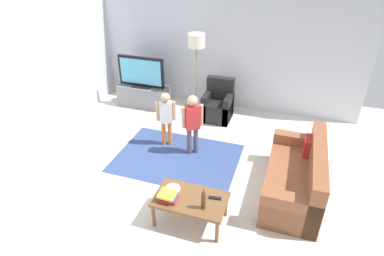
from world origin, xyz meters
The scene contains 16 objects.
ground centered at (0.00, 0.00, 0.00)m, with size 7.80×7.80×0.00m, color beige.
wall_back centered at (0.00, 3.00, 1.35)m, with size 6.00×0.12×2.70m, color silver.
wall_left centered at (-3.00, 0.00, 1.35)m, with size 0.12×6.00×2.70m, color silver.
area_rug centered at (-0.26, 0.53, 0.00)m, with size 2.20×1.60×0.01m, color #33477A.
tv_stand centered at (-1.78, 2.30, 0.24)m, with size 1.20×0.44×0.50m.
tv centered at (-1.78, 2.28, 0.85)m, with size 1.10×0.28×0.71m.
couch centered at (1.85, 0.24, 0.29)m, with size 0.80×1.80×0.86m.
armchair centered at (0.05, 2.26, 0.30)m, with size 0.60×0.60×0.90m.
floor_lamp centered at (-0.52, 2.45, 1.54)m, with size 0.36×0.36×1.78m.
child_near_tv centered at (-0.61, 0.90, 0.66)m, with size 0.34×0.21×1.09m.
child_center centered at (-0.05, 0.79, 0.71)m, with size 0.34×0.26×1.17m.
coffee_table centered at (0.45, -0.83, 0.37)m, with size 1.00×0.60×0.42m.
book_stack centered at (0.17, -0.95, 0.48)m, with size 0.28×0.22×0.11m.
bottle centered at (0.67, -0.95, 0.55)m, with size 0.06×0.06×0.32m.
tv_remote centered at (0.77, -0.73, 0.43)m, with size 0.17×0.05×0.02m, color black.
plate centered at (0.15, -0.73, 0.43)m, with size 0.22×0.22×0.02m.
Camera 1 is at (1.52, -3.97, 3.50)m, focal length 30.25 mm.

